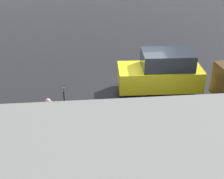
{
  "coord_description": "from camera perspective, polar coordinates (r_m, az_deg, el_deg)",
  "views": [
    {
      "loc": [
        2.61,
        12.84,
        7.38
      ],
      "look_at": [
        1.5,
        1.08,
        0.9
      ],
      "focal_mm": 50.0,
      "sensor_mm": 36.0,
      "label": 1
    }
  ],
  "objects": [
    {
      "name": "sign_post",
      "position": [
        11.0,
        -8.51,
        -3.46
      ],
      "size": [
        0.07,
        0.44,
        2.4
      ],
      "color": "#4C4C51",
      "rests_on": "ground"
    },
    {
      "name": "ground_plane",
      "position": [
        15.04,
        5.33,
        -0.78
      ],
      "size": [
        60.0,
        60.0,
        0.0
      ],
      "primitive_type": "plane",
      "color": "black"
    },
    {
      "name": "pedestrian",
      "position": [
        12.69,
        -11.43,
        -3.75
      ],
      "size": [
        0.27,
        0.57,
        1.22
      ],
      "color": "silver",
      "rests_on": "ground"
    },
    {
      "name": "fire_hydrant",
      "position": [
        12.72,
        -7.81,
        -4.85
      ],
      "size": [
        0.42,
        0.31,
        0.8
      ],
      "color": "red",
      "rests_on": "ground"
    },
    {
      "name": "metal_railing",
      "position": [
        10.31,
        14.65,
        -12.67
      ],
      "size": [
        7.22,
        0.04,
        1.05
      ],
      "color": "#B7BABF",
      "rests_on": "ground"
    },
    {
      "name": "kerb_strip",
      "position": [
        11.65,
        9.01,
        -10.89
      ],
      "size": [
        24.0,
        3.2,
        0.04
      ],
      "primitive_type": "cube",
      "color": "gray",
      "rests_on": "ground"
    },
    {
      "name": "moving_hatchback",
      "position": [
        14.89,
        9.04,
        3.1
      ],
      "size": [
        3.97,
        1.86,
        2.06
      ],
      "color": "yellow",
      "rests_on": "ground"
    }
  ]
}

